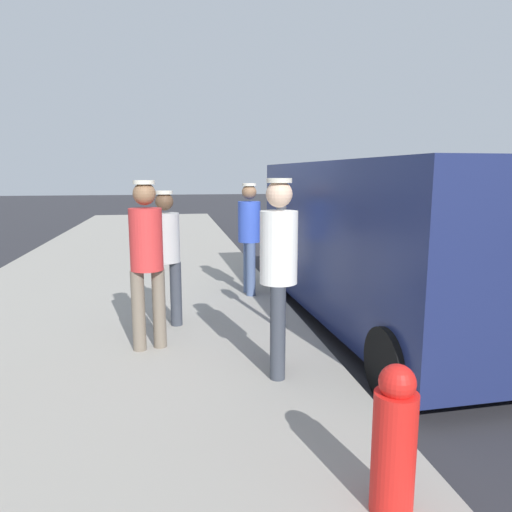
# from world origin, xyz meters

# --- Properties ---
(ground_plane) EXTENTS (80.00, 80.00, 0.00)m
(ground_plane) POSITION_xyz_m (0.00, 0.00, 0.00)
(ground_plane) COLOR #2D2D33
(sidewalk_slab) EXTENTS (5.00, 32.00, 0.15)m
(sidewalk_slab) POSITION_xyz_m (3.50, 0.00, 0.07)
(sidewalk_slab) COLOR #9E998E
(sidewalk_slab) RESTS_ON ground
(parking_meter_near) EXTENTS (0.14, 0.18, 1.52)m
(parking_meter_near) POSITION_xyz_m (1.35, 0.83, 1.18)
(parking_meter_near) COLOR gray
(parking_meter_near) RESTS_ON sidewalk_slab
(pedestrian_in_blue) EXTENTS (0.34, 0.36, 1.71)m
(pedestrian_in_blue) POSITION_xyz_m (1.45, -0.90, 1.13)
(pedestrian_in_blue) COLOR #4C608C
(pedestrian_in_blue) RESTS_ON sidewalk_slab
(pedestrian_in_gray) EXTENTS (0.35, 0.34, 1.65)m
(pedestrian_in_gray) POSITION_xyz_m (2.69, 0.46, 1.09)
(pedestrian_in_gray) COLOR #383D47
(pedestrian_in_gray) RESTS_ON sidewalk_slab
(pedestrian_in_white) EXTENTS (0.34, 0.35, 1.81)m
(pedestrian_in_white) POSITION_xyz_m (1.67, 2.13, 1.20)
(pedestrian_in_white) COLOR #383D47
(pedestrian_in_white) RESTS_ON sidewalk_slab
(pedestrian_in_red) EXTENTS (0.35, 0.34, 1.79)m
(pedestrian_in_red) POSITION_xyz_m (2.88, 1.24, 1.18)
(pedestrian_in_red) COLOR #726656
(pedestrian_in_red) RESTS_ON sidewalk_slab
(parked_van) EXTENTS (2.28, 5.26, 2.15)m
(parked_van) POSITION_xyz_m (-0.15, 0.47, 1.15)
(parked_van) COLOR navy
(parked_van) RESTS_ON ground
(fire_hydrant) EXTENTS (0.24, 0.24, 0.86)m
(fire_hydrant) POSITION_xyz_m (1.45, 4.04, 0.57)
(fire_hydrant) COLOR red
(fire_hydrant) RESTS_ON sidewalk_slab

